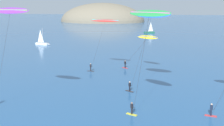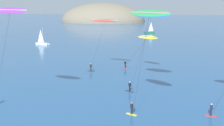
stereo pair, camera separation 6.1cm
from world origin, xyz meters
name	(u,v)px [view 2 (the right image)]	position (x,y,z in m)	size (l,w,h in m)	color
headland_island	(104,21)	(-21.15, 183.70, 0.00)	(62.10, 46.59, 27.25)	#7A705B
sailboat_near	(43,43)	(-23.15, 66.88, 0.64)	(5.92, 2.80, 5.70)	white
sailboat_far	(149,32)	(12.30, 108.13, 0.64)	(5.84, 3.17, 5.70)	#23664C
kitesurfer_purple	(9,19)	(-5.06, 10.22, 12.23)	(7.57, 2.76, 13.75)	silver
kitesurfer_green	(148,21)	(12.50, 9.26, 12.26)	(5.52, 4.63, 13.54)	yellow
kitesurfer_blue	(150,19)	(12.78, 19.18, 11.82)	(6.94, 3.28, 13.18)	#2D2D33
kitesurfer_yellow	(145,40)	(11.82, 33.84, 6.65)	(7.83, 5.53, 7.70)	red
kitesurfer_red	(104,25)	(3.58, 31.96, 9.84)	(7.10, 2.60, 11.00)	#2D2D33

